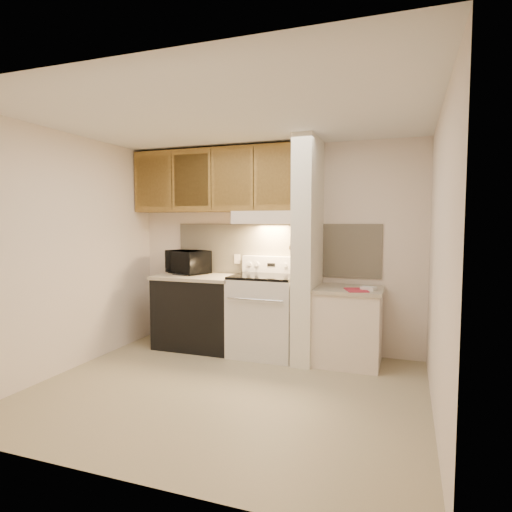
% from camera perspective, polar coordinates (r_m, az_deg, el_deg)
% --- Properties ---
extents(floor, '(3.60, 3.60, 0.00)m').
position_cam_1_polar(floor, '(4.20, -4.04, -17.42)').
color(floor, tan).
rests_on(floor, ground).
extents(ceiling, '(3.60, 3.60, 0.00)m').
position_cam_1_polar(ceiling, '(4.01, -4.24, 17.94)').
color(ceiling, white).
rests_on(ceiling, wall_back).
extents(wall_back, '(3.60, 2.50, 0.02)m').
position_cam_1_polar(wall_back, '(5.32, 2.37, 1.08)').
color(wall_back, '#F4E2CF').
rests_on(wall_back, floor).
extents(wall_left, '(0.02, 3.00, 2.50)m').
position_cam_1_polar(wall_left, '(4.92, -23.72, 0.42)').
color(wall_left, '#F4E2CF').
rests_on(wall_left, floor).
extents(wall_right, '(0.02, 3.00, 2.50)m').
position_cam_1_polar(wall_right, '(3.59, 23.19, -0.95)').
color(wall_right, '#F4E2CF').
rests_on(wall_right, floor).
extents(backsplash, '(2.60, 0.02, 0.63)m').
position_cam_1_polar(backsplash, '(5.30, 2.34, 0.91)').
color(backsplash, beige).
rests_on(backsplash, wall_back).
extents(range_body, '(0.76, 0.65, 0.92)m').
position_cam_1_polar(range_body, '(5.10, 1.19, -8.04)').
color(range_body, silver).
rests_on(range_body, floor).
extents(oven_window, '(0.50, 0.01, 0.30)m').
position_cam_1_polar(oven_window, '(4.80, -0.02, -8.35)').
color(oven_window, black).
rests_on(oven_window, range_body).
extents(oven_handle, '(0.65, 0.02, 0.02)m').
position_cam_1_polar(oven_handle, '(4.72, -0.17, -5.84)').
color(oven_handle, silver).
rests_on(oven_handle, range_body).
extents(cooktop, '(0.74, 0.64, 0.03)m').
position_cam_1_polar(cooktop, '(5.02, 1.20, -2.74)').
color(cooktop, black).
rests_on(cooktop, range_body).
extents(range_backguard, '(0.76, 0.08, 0.20)m').
position_cam_1_polar(range_backguard, '(5.27, 2.17, -1.13)').
color(range_backguard, silver).
rests_on(range_backguard, range_body).
extents(range_display, '(0.10, 0.01, 0.04)m').
position_cam_1_polar(range_display, '(5.23, 2.04, -1.17)').
color(range_display, black).
rests_on(range_display, range_backguard).
extents(range_knob_left_outer, '(0.05, 0.02, 0.05)m').
position_cam_1_polar(range_knob_left_outer, '(5.32, -0.85, -1.07)').
color(range_knob_left_outer, silver).
rests_on(range_knob_left_outer, range_backguard).
extents(range_knob_left_inner, '(0.05, 0.02, 0.05)m').
position_cam_1_polar(range_knob_left_inner, '(5.29, 0.17, -1.11)').
color(range_knob_left_inner, silver).
rests_on(range_knob_left_inner, range_backguard).
extents(range_knob_right_inner, '(0.05, 0.02, 0.05)m').
position_cam_1_polar(range_knob_right_inner, '(5.18, 3.93, -1.24)').
color(range_knob_right_inner, silver).
rests_on(range_knob_right_inner, range_backguard).
extents(range_knob_right_outer, '(0.05, 0.02, 0.05)m').
position_cam_1_polar(range_knob_right_outer, '(5.15, 5.00, -1.27)').
color(range_knob_right_outer, silver).
rests_on(range_knob_right_outer, range_backguard).
extents(dishwasher_front, '(1.00, 0.63, 0.87)m').
position_cam_1_polar(dishwasher_front, '(5.45, -7.67, -7.53)').
color(dishwasher_front, black).
rests_on(dishwasher_front, floor).
extents(left_countertop, '(1.04, 0.67, 0.04)m').
position_cam_1_polar(left_countertop, '(5.37, -7.72, -2.78)').
color(left_countertop, '#BBAE94').
rests_on(left_countertop, dishwasher_front).
extents(spoon_rest, '(0.21, 0.11, 0.01)m').
position_cam_1_polar(spoon_rest, '(5.43, -10.07, -2.45)').
color(spoon_rest, black).
rests_on(spoon_rest, left_countertop).
extents(teal_jar, '(0.10, 0.10, 0.10)m').
position_cam_1_polar(teal_jar, '(5.69, -10.03, -1.67)').
color(teal_jar, '#2C6568').
rests_on(teal_jar, left_countertop).
extents(outlet, '(0.08, 0.01, 0.12)m').
position_cam_1_polar(outlet, '(5.46, -2.52, -0.41)').
color(outlet, '#F2DFCB').
rests_on(outlet, backsplash).
extents(microwave, '(0.64, 0.55, 0.30)m').
position_cam_1_polar(microwave, '(5.58, -9.09, -0.79)').
color(microwave, black).
rests_on(microwave, left_countertop).
extents(partition_pillar, '(0.22, 0.70, 2.50)m').
position_cam_1_polar(partition_pillar, '(4.85, 6.92, 0.71)').
color(partition_pillar, white).
rests_on(partition_pillar, floor).
extents(pillar_trim, '(0.01, 0.70, 0.04)m').
position_cam_1_polar(pillar_trim, '(4.87, 5.59, 1.33)').
color(pillar_trim, olive).
rests_on(pillar_trim, partition_pillar).
extents(knife_strip, '(0.02, 0.42, 0.04)m').
position_cam_1_polar(knife_strip, '(4.82, 5.38, 1.54)').
color(knife_strip, black).
rests_on(knife_strip, partition_pillar).
extents(knife_blade_a, '(0.01, 0.03, 0.16)m').
position_cam_1_polar(knife_blade_a, '(4.68, 4.77, 0.23)').
color(knife_blade_a, silver).
rests_on(knife_blade_a, knife_strip).
extents(knife_handle_a, '(0.02, 0.02, 0.10)m').
position_cam_1_polar(knife_handle_a, '(4.66, 4.72, 2.06)').
color(knife_handle_a, black).
rests_on(knife_handle_a, knife_strip).
extents(knife_blade_b, '(0.01, 0.04, 0.18)m').
position_cam_1_polar(knife_blade_b, '(4.75, 4.99, 0.17)').
color(knife_blade_b, silver).
rests_on(knife_blade_b, knife_strip).
extents(knife_handle_b, '(0.02, 0.02, 0.10)m').
position_cam_1_polar(knife_handle_b, '(4.74, 4.99, 2.10)').
color(knife_handle_b, black).
rests_on(knife_handle_b, knife_strip).
extents(knife_blade_c, '(0.01, 0.04, 0.20)m').
position_cam_1_polar(knife_blade_c, '(4.82, 5.19, 0.11)').
color(knife_blade_c, silver).
rests_on(knife_blade_c, knife_strip).
extents(knife_handle_c, '(0.02, 0.02, 0.10)m').
position_cam_1_polar(knife_handle_c, '(4.83, 5.28, 2.14)').
color(knife_handle_c, black).
rests_on(knife_handle_c, knife_strip).
extents(knife_blade_d, '(0.01, 0.04, 0.16)m').
position_cam_1_polar(knife_blade_d, '(4.92, 5.49, 0.43)').
color(knife_blade_d, silver).
rests_on(knife_blade_d, knife_strip).
extents(knife_handle_d, '(0.02, 0.02, 0.10)m').
position_cam_1_polar(knife_handle_d, '(4.89, 5.46, 2.17)').
color(knife_handle_d, black).
rests_on(knife_handle_d, knife_strip).
extents(knife_blade_e, '(0.01, 0.04, 0.18)m').
position_cam_1_polar(knife_blade_e, '(5.00, 5.72, 0.38)').
color(knife_blade_e, silver).
rests_on(knife_blade_e, knife_strip).
extents(knife_handle_e, '(0.02, 0.02, 0.10)m').
position_cam_1_polar(knife_handle_e, '(4.99, 5.73, 2.21)').
color(knife_handle_e, black).
rests_on(knife_handle_e, knife_strip).
extents(oven_mitt, '(0.03, 0.09, 0.22)m').
position_cam_1_polar(oven_mitt, '(5.04, 5.87, 0.61)').
color(oven_mitt, gray).
rests_on(oven_mitt, partition_pillar).
extents(right_cab_base, '(0.70, 0.60, 0.81)m').
position_cam_1_polar(right_cab_base, '(4.90, 12.15, -9.33)').
color(right_cab_base, '#F2DFCB').
rests_on(right_cab_base, floor).
extents(right_countertop, '(0.74, 0.64, 0.04)m').
position_cam_1_polar(right_countertop, '(4.81, 12.23, -4.41)').
color(right_countertop, '#BBAE94').
rests_on(right_countertop, right_cab_base).
extents(red_folder, '(0.29, 0.34, 0.01)m').
position_cam_1_polar(red_folder, '(4.65, 13.23, -4.43)').
color(red_folder, '#B32538').
rests_on(red_folder, right_countertop).
extents(white_box, '(0.17, 0.15, 0.04)m').
position_cam_1_polar(white_box, '(4.69, 14.76, -4.21)').
color(white_box, white).
rests_on(white_box, right_countertop).
extents(range_hood, '(0.78, 0.44, 0.15)m').
position_cam_1_polar(range_hood, '(5.10, 1.65, 5.15)').
color(range_hood, '#F2DFCB').
rests_on(range_hood, upper_cabinets).
extents(hood_lip, '(0.78, 0.04, 0.06)m').
position_cam_1_polar(hood_lip, '(4.90, 0.89, 4.65)').
color(hood_lip, '#F2DFCB').
rests_on(hood_lip, range_hood).
extents(upper_cabinets, '(2.18, 0.33, 0.77)m').
position_cam_1_polar(upper_cabinets, '(5.41, -5.26, 9.97)').
color(upper_cabinets, olive).
rests_on(upper_cabinets, wall_back).
extents(cab_door_a, '(0.46, 0.01, 0.63)m').
position_cam_1_polar(cab_door_a, '(5.67, -13.58, 9.62)').
color(cab_door_a, olive).
rests_on(cab_door_a, upper_cabinets).
extents(cab_gap_a, '(0.01, 0.01, 0.73)m').
position_cam_1_polar(cab_gap_a, '(5.52, -11.19, 9.80)').
color(cab_gap_a, black).
rests_on(cab_gap_a, upper_cabinets).
extents(cab_door_b, '(0.46, 0.01, 0.63)m').
position_cam_1_polar(cab_door_b, '(5.39, -8.65, 9.96)').
color(cab_door_b, olive).
rests_on(cab_door_b, upper_cabinets).
extents(cab_gap_b, '(0.01, 0.01, 0.73)m').
position_cam_1_polar(cab_gap_b, '(5.27, -6.00, 10.12)').
color(cab_gap_b, black).
rests_on(cab_gap_b, upper_cabinets).
extents(cab_door_c, '(0.46, 0.01, 0.63)m').
position_cam_1_polar(cab_door_c, '(5.16, -3.22, 10.26)').
color(cab_door_c, olive).
rests_on(cab_door_c, upper_cabinets).
extents(cab_gap_c, '(0.01, 0.01, 0.73)m').
position_cam_1_polar(cab_gap_c, '(5.06, -0.33, 10.38)').
color(cab_gap_c, black).
rests_on(cab_gap_c, upper_cabinets).
extents(cab_door_d, '(0.46, 0.01, 0.63)m').
position_cam_1_polar(cab_door_d, '(4.97, 2.67, 10.47)').
color(cab_door_d, olive).
rests_on(cab_door_d, upper_cabinets).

